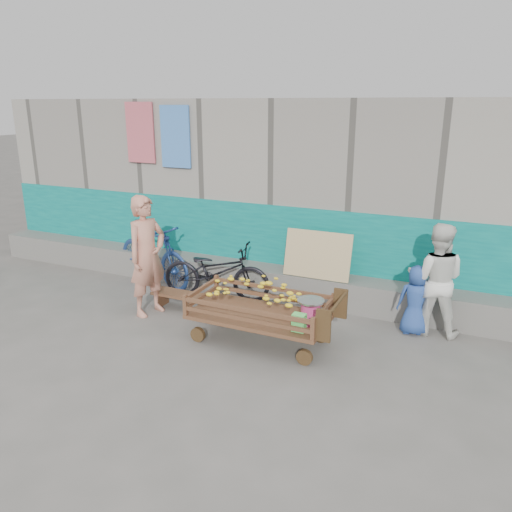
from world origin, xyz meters
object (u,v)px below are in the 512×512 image
at_px(child, 415,300).
at_px(bicycle_dark, 216,271).
at_px(bicycle_blue, 153,254).
at_px(bench, 184,298).
at_px(woman, 436,279).
at_px(vendor_man, 147,256).
at_px(banana_cart, 257,302).

relative_size(child, bicycle_dark, 0.55).
distance_m(child, bicycle_blue, 4.23).
distance_m(bench, bicycle_blue, 1.31).
bearing_deg(bicycle_blue, woman, -72.76).
relative_size(bench, bicycle_dark, 0.58).
bearing_deg(bench, child, 10.52).
relative_size(child, bicycle_blue, 0.52).
bearing_deg(bench, bicycle_blue, 145.62).
distance_m(vendor_man, child, 3.70).
distance_m(bench, woman, 3.52).
xyz_separation_m(banana_cart, bicycle_blue, (-2.45, 1.21, -0.01)).
bearing_deg(vendor_man, bicycle_dark, -21.09).
relative_size(vendor_man, bicycle_blue, 0.97).
distance_m(banana_cart, child, 2.09).
xyz_separation_m(bench, bicycle_blue, (-1.04, 0.71, 0.36)).
xyz_separation_m(vendor_man, child, (3.57, 0.89, -0.40)).
height_order(bench, bicycle_dark, bicycle_dark).
bearing_deg(woman, vendor_man, 12.49).
distance_m(woman, child, 0.37).
relative_size(banana_cart, bench, 1.92).
distance_m(banana_cart, vendor_man, 1.83).
xyz_separation_m(child, bicycle_dark, (-2.96, -0.01, -0.02)).
distance_m(vendor_man, bicycle_dark, 1.15).
bearing_deg(bicycle_dark, bench, 148.33).
bearing_deg(banana_cart, child, 31.40).
bearing_deg(woman, bicycle_blue, -2.52).
relative_size(woman, bicycle_blue, 0.84).
distance_m(vendor_man, bicycle_blue, 1.25).
distance_m(banana_cart, woman, 2.34).
relative_size(bicycle_dark, bicycle_blue, 0.95).
height_order(woman, child, woman).
bearing_deg(vendor_man, child, -62.58).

